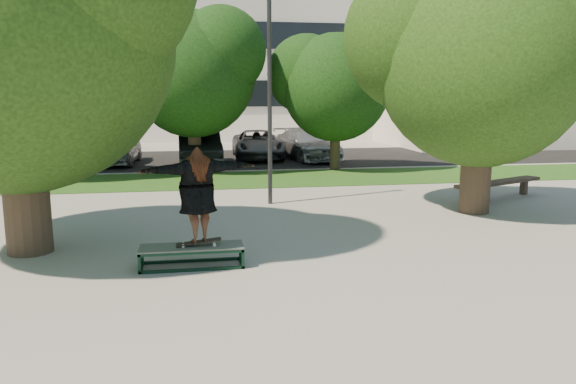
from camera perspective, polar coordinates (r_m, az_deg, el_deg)
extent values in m
plane|color=gray|center=(10.60, -3.50, -6.53)|extent=(120.00, 120.00, 0.00)
cube|color=#234112|center=(19.94, -3.58, 1.32)|extent=(30.00, 4.00, 0.02)
cube|color=black|center=(26.30, -7.26, 3.35)|extent=(40.00, 8.00, 0.01)
cylinder|color=#38281E|center=(11.63, -25.21, 2.06)|extent=(0.84, 0.84, 3.20)
sphere|color=black|center=(11.59, -26.15, 14.24)|extent=(5.80, 5.80, 5.80)
cylinder|color=#38281E|center=(14.96, 18.64, 3.67)|extent=(0.76, 0.76, 3.00)
sphere|color=black|center=(14.91, 19.13, 12.41)|extent=(5.20, 5.20, 5.20)
sphere|color=black|center=(15.10, 13.33, 15.12)|extent=(3.90, 3.90, 3.90)
sphere|color=black|center=(15.13, 24.35, 15.50)|extent=(3.64, 3.64, 3.64)
cylinder|color=#38281E|center=(21.86, -24.09, 4.90)|extent=(0.44, 0.44, 2.80)
sphere|color=black|center=(21.80, -24.48, 10.29)|extent=(4.40, 4.40, 4.40)
sphere|color=black|center=(22.75, -26.89, 11.46)|extent=(3.30, 3.30, 3.30)
sphere|color=black|center=(21.18, -22.29, 12.57)|extent=(3.08, 3.08, 3.08)
cylinder|color=#38281E|center=(22.16, -9.49, 5.95)|extent=(0.50, 0.50, 3.00)
sphere|color=black|center=(22.12, -9.66, 11.69)|extent=(4.80, 4.80, 4.80)
sphere|color=black|center=(22.89, -12.79, 13.03)|extent=(3.60, 3.60, 3.60)
sphere|color=black|center=(21.71, -6.78, 14.02)|extent=(3.36, 3.36, 3.36)
cylinder|color=#38281E|center=(22.38, 4.82, 5.57)|extent=(0.40, 0.40, 2.60)
sphere|color=black|center=(22.31, 4.90, 10.52)|extent=(4.20, 4.20, 4.20)
sphere|color=black|center=(22.70, 1.89, 11.87)|extent=(3.15, 3.15, 3.15)
sphere|color=black|center=(22.18, 7.62, 12.37)|extent=(2.94, 2.94, 2.94)
cylinder|color=#2D2D30|center=(15.25, -1.88, 9.95)|extent=(0.12, 0.12, 6.00)
cube|color=beige|center=(42.41, -11.29, 16.57)|extent=(30.00, 14.00, 16.00)
cube|color=black|center=(35.06, -11.32, 9.79)|extent=(27.60, 0.12, 1.60)
cube|color=black|center=(35.23, -11.52, 15.49)|extent=(27.60, 0.12, 1.60)
cube|color=beige|center=(37.35, 21.47, 10.84)|extent=(15.00, 10.00, 8.00)
cube|color=#475147|center=(10.02, -9.77, -5.51)|extent=(1.80, 0.60, 0.03)
cylinder|color=white|center=(9.93, -10.60, -5.41)|extent=(0.06, 0.03, 0.06)
cylinder|color=white|center=(10.08, -10.58, -5.17)|extent=(0.06, 0.03, 0.06)
cylinder|color=white|center=(9.93, -7.47, -5.32)|extent=(0.06, 0.03, 0.06)
cylinder|color=white|center=(10.09, -7.51, -5.08)|extent=(0.06, 0.03, 0.06)
cube|color=black|center=(9.99, -9.05, -5.03)|extent=(0.78, 0.20, 0.10)
imported|color=#4C2A20|center=(9.81, -9.18, -0.26)|extent=(2.13, 1.07, 1.67)
cube|color=#48382B|center=(16.38, 18.04, -0.30)|extent=(0.22, 0.22, 0.45)
cube|color=#48382B|center=(18.37, 22.83, 0.48)|extent=(0.22, 0.22, 0.45)
cube|color=#48382B|center=(17.32, 20.62, 0.92)|extent=(3.26, 1.80, 0.09)
imported|color=#9D9DA1|center=(25.31, -16.94, 4.32)|extent=(1.87, 4.19, 1.40)
imported|color=black|center=(23.71, -9.01, 4.51)|extent=(1.82, 4.88, 1.59)
imported|color=#5A5A5F|center=(26.32, -3.12, 4.85)|extent=(2.31, 4.80, 1.32)
imported|color=#9D9EA2|center=(25.92, 1.93, 4.85)|extent=(2.84, 5.04, 1.38)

